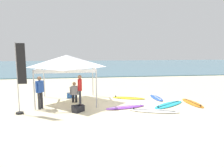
{
  "coord_description": "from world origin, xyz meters",
  "views": [
    {
      "loc": [
        -1.84,
        -11.62,
        3.05
      ],
      "look_at": [
        0.06,
        1.22,
        1.0
      ],
      "focal_mm": 34.96,
      "sensor_mm": 36.0,
      "label": 1
    }
  ],
  "objects_px": {
    "surfboard_white": "(154,111)",
    "surfboard_cyan": "(169,105)",
    "banner_flag": "(20,81)",
    "canopy_tent": "(67,61)",
    "gear_bag_near_tent": "(78,108)",
    "surfboard_blue": "(156,98)",
    "surfboard_orange": "(192,103)",
    "surfboard_purple": "(126,107)",
    "gear_bag_by_pole": "(78,109)",
    "person_red": "(80,88)",
    "person_grey": "(74,91)",
    "surfboard_yellow": "(128,98)",
    "person_blue": "(40,90)",
    "cooler_box": "(71,95)"
  },
  "relations": [
    {
      "from": "surfboard_orange",
      "to": "banner_flag",
      "type": "height_order",
      "value": "banner_flag"
    },
    {
      "from": "banner_flag",
      "to": "canopy_tent",
      "type": "bearing_deg",
      "value": 46.65
    },
    {
      "from": "person_red",
      "to": "person_blue",
      "type": "relative_size",
      "value": 1.0
    },
    {
      "from": "surfboard_blue",
      "to": "surfboard_white",
      "type": "relative_size",
      "value": 0.77
    },
    {
      "from": "surfboard_blue",
      "to": "banner_flag",
      "type": "bearing_deg",
      "value": -163.16
    },
    {
      "from": "surfboard_cyan",
      "to": "banner_flag",
      "type": "relative_size",
      "value": 0.72
    },
    {
      "from": "person_red",
      "to": "cooler_box",
      "type": "xyz_separation_m",
      "value": [
        -0.6,
        2.18,
        -0.79
      ]
    },
    {
      "from": "person_blue",
      "to": "surfboard_orange",
      "type": "bearing_deg",
      "value": -0.46
    },
    {
      "from": "surfboard_purple",
      "to": "banner_flag",
      "type": "relative_size",
      "value": 0.67
    },
    {
      "from": "canopy_tent",
      "to": "surfboard_blue",
      "type": "relative_size",
      "value": 1.68
    },
    {
      "from": "person_grey",
      "to": "person_red",
      "type": "bearing_deg",
      "value": -71.12
    },
    {
      "from": "surfboard_purple",
      "to": "cooler_box",
      "type": "distance_m",
      "value": 4.14
    },
    {
      "from": "surfboard_blue",
      "to": "surfboard_cyan",
      "type": "bearing_deg",
      "value": -87.6
    },
    {
      "from": "surfboard_blue",
      "to": "surfboard_orange",
      "type": "bearing_deg",
      "value": -45.64
    },
    {
      "from": "surfboard_orange",
      "to": "surfboard_blue",
      "type": "xyz_separation_m",
      "value": [
        -1.57,
        1.61,
        0.0
      ]
    },
    {
      "from": "banner_flag",
      "to": "gear_bag_by_pole",
      "type": "xyz_separation_m",
      "value": [
        2.68,
        -0.09,
        -1.43
      ]
    },
    {
      "from": "surfboard_white",
      "to": "cooler_box",
      "type": "height_order",
      "value": "cooler_box"
    },
    {
      "from": "person_red",
      "to": "surfboard_yellow",
      "type": "bearing_deg",
      "value": 25.93
    },
    {
      "from": "surfboard_yellow",
      "to": "gear_bag_near_tent",
      "type": "xyz_separation_m",
      "value": [
        -3.13,
        -2.32,
        0.1
      ]
    },
    {
      "from": "gear_bag_by_pole",
      "to": "gear_bag_near_tent",
      "type": "bearing_deg",
      "value": 94.07
    },
    {
      "from": "surfboard_white",
      "to": "person_red",
      "type": "relative_size",
      "value": 1.48
    },
    {
      "from": "person_red",
      "to": "cooler_box",
      "type": "distance_m",
      "value": 2.4
    },
    {
      "from": "person_blue",
      "to": "person_grey",
      "type": "xyz_separation_m",
      "value": [
        1.71,
        1.21,
        -0.33
      ]
    },
    {
      "from": "surfboard_purple",
      "to": "gear_bag_by_pole",
      "type": "bearing_deg",
      "value": -170.63
    },
    {
      "from": "surfboard_cyan",
      "to": "surfboard_white",
      "type": "bearing_deg",
      "value": -139.11
    },
    {
      "from": "surfboard_white",
      "to": "surfboard_cyan",
      "type": "bearing_deg",
      "value": 40.89
    },
    {
      "from": "gear_bag_near_tent",
      "to": "gear_bag_by_pole",
      "type": "bearing_deg",
      "value": -85.93
    },
    {
      "from": "banner_flag",
      "to": "person_blue",
      "type": "bearing_deg",
      "value": 45.27
    },
    {
      "from": "surfboard_yellow",
      "to": "person_blue",
      "type": "bearing_deg",
      "value": -161.04
    },
    {
      "from": "surfboard_white",
      "to": "person_grey",
      "type": "height_order",
      "value": "person_grey"
    },
    {
      "from": "surfboard_orange",
      "to": "surfboard_purple",
      "type": "distance_m",
      "value": 4.0
    },
    {
      "from": "person_red",
      "to": "surfboard_white",
      "type": "bearing_deg",
      "value": -23.59
    },
    {
      "from": "surfboard_orange",
      "to": "person_grey",
      "type": "bearing_deg",
      "value": 169.16
    },
    {
      "from": "canopy_tent",
      "to": "surfboard_yellow",
      "type": "relative_size",
      "value": 1.53
    },
    {
      "from": "surfboard_cyan",
      "to": "surfboard_purple",
      "type": "distance_m",
      "value": 2.5
    },
    {
      "from": "surfboard_cyan",
      "to": "gear_bag_near_tent",
      "type": "relative_size",
      "value": 4.09
    },
    {
      "from": "surfboard_orange",
      "to": "banner_flag",
      "type": "bearing_deg",
      "value": -175.74
    },
    {
      "from": "surfboard_white",
      "to": "cooler_box",
      "type": "xyz_separation_m",
      "value": [
        -4.22,
        3.76,
        0.16
      ]
    },
    {
      "from": "surfboard_purple",
      "to": "surfboard_white",
      "type": "xyz_separation_m",
      "value": [
        1.25,
        -0.88,
        -0.0
      ]
    },
    {
      "from": "canopy_tent",
      "to": "cooler_box",
      "type": "relative_size",
      "value": 6.54
    },
    {
      "from": "person_grey",
      "to": "surfboard_blue",
      "type": "bearing_deg",
      "value": 3.69
    },
    {
      "from": "surfboard_white",
      "to": "gear_bag_near_tent",
      "type": "height_order",
      "value": "gear_bag_near_tent"
    },
    {
      "from": "canopy_tent",
      "to": "surfboard_cyan",
      "type": "xyz_separation_m",
      "value": [
        5.58,
        -1.67,
        -2.35
      ]
    },
    {
      "from": "canopy_tent",
      "to": "surfboard_white",
      "type": "height_order",
      "value": "canopy_tent"
    },
    {
      "from": "person_red",
      "to": "banner_flag",
      "type": "height_order",
      "value": "banner_flag"
    },
    {
      "from": "surfboard_purple",
      "to": "gear_bag_by_pole",
      "type": "height_order",
      "value": "gear_bag_by_pole"
    },
    {
      "from": "surfboard_blue",
      "to": "person_grey",
      "type": "distance_m",
      "value": 5.16
    },
    {
      "from": "surfboard_orange",
      "to": "person_grey",
      "type": "height_order",
      "value": "person_grey"
    },
    {
      "from": "surfboard_yellow",
      "to": "person_grey",
      "type": "relative_size",
      "value": 1.78
    },
    {
      "from": "surfboard_cyan",
      "to": "person_grey",
      "type": "xyz_separation_m",
      "value": [
        -5.18,
        1.45,
        0.62
      ]
    }
  ]
}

